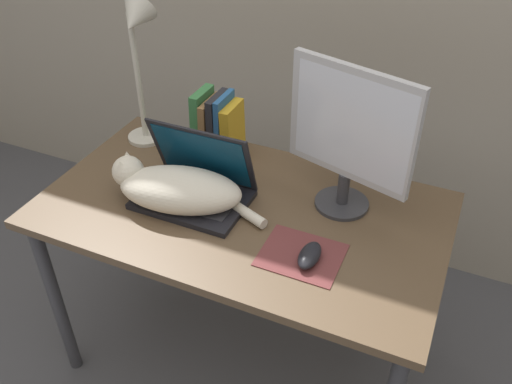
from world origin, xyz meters
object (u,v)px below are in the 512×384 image
laptop (195,186)px  cat (176,188)px  desk_lamp (137,47)px  book_row (217,125)px  computer_mouse (310,255)px  external_monitor (350,135)px

laptop → cat: size_ratio=0.67×
cat → desk_lamp: bearing=135.4°
book_row → computer_mouse: bearing=-39.5°
computer_mouse → laptop: bearing=163.6°
desk_lamp → cat: bearing=-44.6°
cat → external_monitor: 0.54m
cat → external_monitor: bearing=24.1°
computer_mouse → desk_lamp: bearing=155.2°
laptop → desk_lamp: size_ratio=0.63×
external_monitor → computer_mouse: external_monitor is taller
book_row → desk_lamp: 0.36m
laptop → external_monitor: 0.50m
external_monitor → computer_mouse: bearing=-91.8°
laptop → desk_lamp: 0.49m
external_monitor → desk_lamp: 0.74m
book_row → cat: bearing=-85.1°
laptop → book_row: size_ratio=1.53×
book_row → desk_lamp: bearing=-165.7°
laptop → cat: (-0.03, -0.06, 0.02)m
laptop → computer_mouse: size_ratio=3.03×
desk_lamp → laptop: bearing=-34.6°
external_monitor → book_row: bearing=165.9°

